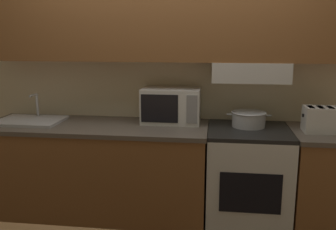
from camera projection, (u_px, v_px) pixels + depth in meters
ground_plane at (171, 212)px, 3.57m from camera, size 16.00×16.00×0.00m
wall_back at (172, 57)px, 3.21m from camera, size 5.46×0.38×2.55m
lower_counter_main at (98, 176)px, 3.24m from camera, size 1.88×0.67×0.92m
lower_counter_right_stub at (323, 187)px, 3.00m from camera, size 0.54×0.67×0.92m
stove_range at (247, 183)px, 3.08m from camera, size 0.65×0.65×0.92m
cooking_pot at (249, 119)px, 3.05m from camera, size 0.36×0.28×0.12m
microwave at (171, 105)px, 3.18m from camera, size 0.49×0.31×0.30m
toaster at (324, 119)px, 2.86m from camera, size 0.32×0.19×0.20m
sink_basin at (30, 120)px, 3.21m from camera, size 0.54×0.40×0.23m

